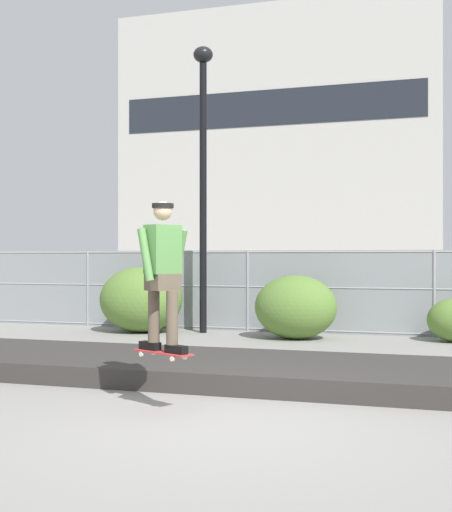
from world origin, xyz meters
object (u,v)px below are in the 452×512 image
Objects in this scene: skateboard at (163,353)px; skater at (163,267)px; shrub_left at (141,300)px; shrub_center at (296,307)px; street_lamp at (203,153)px; parked_car_near at (246,289)px.

skater is (-0.00, 0.00, 0.95)m from skateboard.
shrub_center is at bearing -3.08° from shrub_left.
skateboard is at bearing -74.13° from street_lamp.
skater reaches higher than shrub_center.
street_lamp reaches higher than shrub_left.
street_lamp reaches higher than skateboard.
street_lamp reaches higher than shrub_center.
parked_car_near is 2.62× the size of shrub_center.
street_lamp is (-2.13, 7.50, 2.44)m from skater.
shrub_center reaches higher than skateboard.
shrub_left is at bearing -113.42° from parked_car_near.
parked_car_near is (0.14, 3.11, -3.19)m from street_lamp.
street_lamp is 3.75× the size of shrub_center.
street_lamp reaches higher than skater.
street_lamp is at bearing 105.87° from skater.
street_lamp is 4.46m from parked_car_near.
skateboard is 0.18× the size of parked_car_near.
skater is at bearing -74.13° from street_lamp.
skater is at bearing -90.71° from shrub_center.
shrub_center is (0.09, 6.95, -0.93)m from skater.
street_lamp is 4.07m from shrub_center.
parked_car_near reaches higher than shrub_center.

